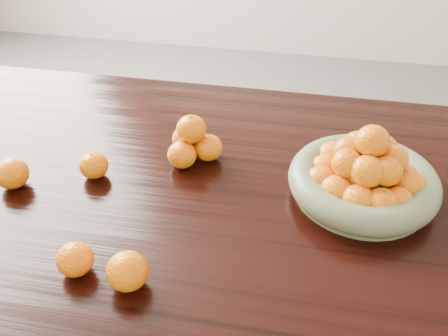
% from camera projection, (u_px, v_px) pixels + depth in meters
% --- Properties ---
extents(dining_table, '(2.00, 1.00, 0.75)m').
position_uv_depth(dining_table, '(228.00, 221.00, 1.17)').
color(dining_table, black).
rests_on(dining_table, ground).
extents(fruit_bowl, '(0.33, 0.33, 0.17)m').
position_uv_depth(fruit_bowl, '(364.00, 177.00, 1.08)').
color(fruit_bowl, '#6D7656').
rests_on(fruit_bowl, dining_table).
extents(orange_pyramid, '(0.13, 0.14, 0.12)m').
position_uv_depth(orange_pyramid, '(192.00, 142.00, 1.19)').
color(orange_pyramid, orange).
rests_on(orange_pyramid, dining_table).
extents(loose_orange_0, '(0.07, 0.07, 0.06)m').
position_uv_depth(loose_orange_0, '(94.00, 165.00, 1.14)').
color(loose_orange_0, orange).
rests_on(loose_orange_0, dining_table).
extents(loose_orange_1, '(0.07, 0.07, 0.06)m').
position_uv_depth(loose_orange_1, '(75.00, 259.00, 0.91)').
color(loose_orange_1, orange).
rests_on(loose_orange_1, dining_table).
extents(loose_orange_2, '(0.08, 0.08, 0.07)m').
position_uv_depth(loose_orange_2, '(127.00, 271.00, 0.88)').
color(loose_orange_2, orange).
rests_on(loose_orange_2, dining_table).
extents(loose_orange_3, '(0.08, 0.08, 0.07)m').
position_uv_depth(loose_orange_3, '(12.00, 173.00, 1.11)').
color(loose_orange_3, orange).
rests_on(loose_orange_3, dining_table).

